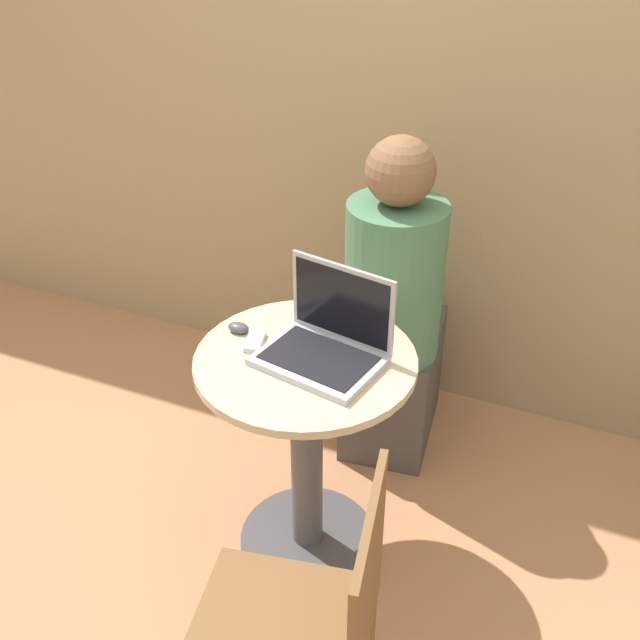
{
  "coord_description": "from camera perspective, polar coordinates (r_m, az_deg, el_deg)",
  "views": [
    {
      "loc": [
        0.7,
        -1.53,
        1.93
      ],
      "look_at": [
        0.02,
        0.05,
        0.84
      ],
      "focal_mm": 42.0,
      "sensor_mm": 36.0,
      "label": 1
    }
  ],
  "objects": [
    {
      "name": "round_table",
      "position": [
        2.23,
        -1.04,
        -8.47
      ],
      "size": [
        0.62,
        0.62,
        0.74
      ],
      "color": "#4C4C51",
      "rests_on": "ground_plane"
    },
    {
      "name": "back_wall",
      "position": [
        2.68,
        7.81,
        18.59
      ],
      "size": [
        7.0,
        0.05,
        2.6
      ],
      "color": "tan",
      "rests_on": "ground_plane"
    },
    {
      "name": "computer_mouse",
      "position": [
        2.18,
        -6.23,
        -0.58
      ],
      "size": [
        0.06,
        0.04,
        0.03
      ],
      "color": "#4C4C51",
      "rests_on": "round_table"
    },
    {
      "name": "laptop",
      "position": [
        2.04,
        0.51,
        -1.58
      ],
      "size": [
        0.36,
        0.29,
        0.25
      ],
      "color": "#B7B7BC",
      "rests_on": "round_table"
    },
    {
      "name": "ground_plane",
      "position": [
        2.56,
        -0.94,
        -16.4
      ],
      "size": [
        12.0,
        12.0,
        0.0
      ],
      "primitive_type": "plane",
      "color": "tan"
    },
    {
      "name": "person_seated",
      "position": [
        2.61,
        5.64,
        -0.55
      ],
      "size": [
        0.36,
        0.52,
        1.21
      ],
      "color": "#4C4742",
      "rests_on": "ground_plane"
    },
    {
      "name": "chair_empty",
      "position": [
        1.79,
        -0.91,
        -23.01
      ],
      "size": [
        0.47,
        0.47,
        0.87
      ],
      "color": "brown",
      "rests_on": "ground_plane"
    },
    {
      "name": "cell_phone",
      "position": [
        2.13,
        -5.0,
        -1.64
      ],
      "size": [
        0.07,
        0.11,
        0.02
      ],
      "color": "silver",
      "rests_on": "round_table"
    }
  ]
}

